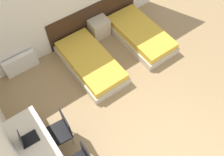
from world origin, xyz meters
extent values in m
cube|color=white|center=(0.00, 4.19, 1.35)|extent=(5.53, 0.05, 2.70)
cube|color=#382316|center=(0.77, 4.15, 0.44)|extent=(2.65, 0.03, 0.88)
cube|color=beige|center=(-0.01, 3.16, 0.10)|extent=(0.98, 1.92, 0.20)
cube|color=gold|center=(-0.01, 3.16, 0.28)|extent=(0.90, 1.84, 0.16)
cube|color=beige|center=(1.56, 3.16, 0.10)|extent=(0.98, 1.92, 0.20)
cube|color=gold|center=(1.56, 3.16, 0.28)|extent=(0.90, 1.84, 0.16)
cube|color=beige|center=(0.77, 3.93, 0.26)|extent=(0.50, 0.38, 0.53)
cube|color=silver|center=(-1.38, 4.07, 0.24)|extent=(0.81, 0.12, 0.49)
cube|color=beige|center=(-1.97, 2.55, 0.36)|extent=(0.53, 0.04, 0.72)
cube|color=black|center=(-1.53, 1.94, 0.42)|extent=(0.48, 0.48, 0.05)
cube|color=black|center=(-1.33, 1.92, 0.67)|extent=(0.06, 0.40, 0.44)
cylinder|color=slate|center=(-1.74, 1.76, 0.20)|extent=(0.02, 0.02, 0.39)
cylinder|color=slate|center=(-1.71, 2.15, 0.20)|extent=(0.02, 0.02, 0.39)
cylinder|color=slate|center=(-1.36, 1.73, 0.20)|extent=(0.02, 0.02, 0.39)
cylinder|color=slate|center=(-1.33, 2.11, 0.20)|extent=(0.02, 0.02, 0.39)
cube|color=black|center=(-1.33, 1.18, 0.67)|extent=(0.04, 0.40, 0.44)
cylinder|color=slate|center=(-1.34, 1.38, 0.20)|extent=(0.02, 0.02, 0.39)
cube|color=black|center=(-2.00, 1.99, 0.76)|extent=(0.31, 0.25, 0.02)
cube|color=black|center=(-2.12, 1.99, 0.92)|extent=(0.08, 0.24, 0.30)
camera|label=1|loc=(-1.75, -0.11, 4.96)|focal=40.00mm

